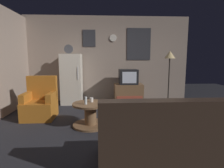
% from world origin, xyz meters
% --- Properties ---
extents(ground_plane, '(12.00, 12.00, 0.00)m').
position_xyz_m(ground_plane, '(0.00, 0.00, 0.00)').
color(ground_plane, '#232328').
extents(wall_with_art, '(5.20, 0.12, 2.69)m').
position_xyz_m(wall_with_art, '(0.01, 2.45, 1.35)').
color(wall_with_art, gray).
rests_on(wall_with_art, ground_plane).
extents(fridge, '(0.60, 0.62, 1.77)m').
position_xyz_m(fridge, '(-1.10, 2.04, 0.75)').
color(fridge, silver).
rests_on(fridge, ground_plane).
extents(tv_stand, '(0.84, 0.53, 0.60)m').
position_xyz_m(tv_stand, '(0.61, 1.92, 0.30)').
color(tv_stand, brown).
rests_on(tv_stand, ground_plane).
extents(crt_tv, '(0.54, 0.51, 0.44)m').
position_xyz_m(crt_tv, '(0.60, 1.92, 0.82)').
color(crt_tv, black).
rests_on(crt_tv, tv_stand).
extents(standing_lamp, '(0.32, 0.32, 1.59)m').
position_xyz_m(standing_lamp, '(1.80, 1.77, 1.36)').
color(standing_lamp, '#332D28').
rests_on(standing_lamp, ground_plane).
extents(coffee_table, '(0.72, 0.72, 0.48)m').
position_xyz_m(coffee_table, '(-0.43, 0.10, 0.24)').
color(coffee_table, brown).
rests_on(coffee_table, ground_plane).
extents(wine_glass, '(0.05, 0.05, 0.15)m').
position_xyz_m(wine_glass, '(-0.52, 0.01, 0.55)').
color(wine_glass, silver).
rests_on(wine_glass, coffee_table).
extents(mug_ceramic_white, '(0.08, 0.08, 0.09)m').
position_xyz_m(mug_ceramic_white, '(-0.41, 0.20, 0.52)').
color(mug_ceramic_white, silver).
rests_on(mug_ceramic_white, coffee_table).
extents(armchair, '(0.68, 0.68, 0.96)m').
position_xyz_m(armchair, '(-1.62, 0.70, 0.34)').
color(armchair, '#B2661E').
rests_on(armchair, ground_plane).
extents(couch, '(1.70, 0.80, 0.92)m').
position_xyz_m(couch, '(0.60, -1.37, 0.31)').
color(couch, '#38281E').
rests_on(couch, ground_plane).
extents(book_stack, '(0.22, 0.17, 0.12)m').
position_xyz_m(book_stack, '(1.27, 1.73, 0.06)').
color(book_stack, '#4EC36F').
rests_on(book_stack, ground_plane).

